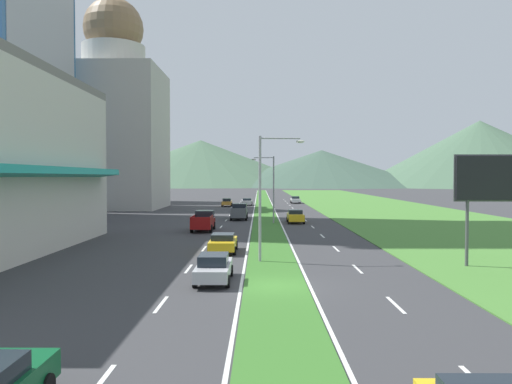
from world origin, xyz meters
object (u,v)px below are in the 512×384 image
car_4 (247,202)px  pickup_truck_1 (239,212)px  car_3 (223,242)px  car_6 (214,268)px  car_0 (227,202)px  pickup_truck_0 (204,221)px  street_lamp_near (265,189)px  street_lamp_mid (271,184)px  car_2 (295,216)px  billboard_roadside (497,183)px  car_1 (295,200)px

car_4 → pickup_truck_1: 31.79m
pickup_truck_1 → car_3: bearing=180.0°
car_6 → car_0: bearing=3.2°
pickup_truck_1 → pickup_truck_0: bearing=167.1°
car_0 → car_3: car_0 is taller
street_lamp_near → car_6: (-2.81, -6.10, -4.04)m
car_3 → pickup_truck_0: pickup_truck_0 is taller
street_lamp_mid → car_3: street_lamp_mid is taller
street_lamp_mid → car_0: bearing=102.5°
car_4 → car_6: bearing=-180.0°
car_2 → pickup_truck_1: (-7.02, 5.16, 0.17)m
street_lamp_near → street_lamp_mid: bearing=87.9°
car_4 → pickup_truck_1: (-0.23, -31.79, 0.26)m
street_lamp_mid → pickup_truck_1: bearing=124.4°
street_lamp_mid → pickup_truck_0: size_ratio=1.48×
pickup_truck_0 → pickup_truck_1: size_ratio=1.00×
street_lamp_mid → pickup_truck_1: street_lamp_mid is taller
car_2 → car_3: (-7.04, -23.15, -0.09)m
car_0 → pickup_truck_1: size_ratio=0.76×
car_4 → car_6: (0.02, -70.30, 0.03)m
car_6 → billboard_roadside: bearing=-75.4°
car_1 → car_2: car_2 is taller
street_lamp_near → car_3: 6.55m
car_4 → car_6: car_6 is taller
street_lamp_mid → car_6: bearing=-96.6°
car_0 → pickup_truck_0: 41.90m
car_0 → pickup_truck_0: (0.36, -41.90, 0.22)m
car_0 → car_1: car_0 is taller
car_2 → car_3: car_2 is taller
car_1 → pickup_truck_0: bearing=-14.2°
car_6 → car_4: bearing=0.0°
car_6 → pickup_truck_1: (-0.24, 38.51, 0.23)m
car_1 → car_3: size_ratio=1.07×
pickup_truck_0 → car_6: bearing=-172.2°
billboard_roadside → car_2: 31.00m
pickup_truck_0 → car_0: bearing=0.5°
car_4 → street_lamp_near: bearing=-177.5°
street_lamp_mid → car_4: street_lamp_mid is taller
car_0 → pickup_truck_1: bearing=-172.9°
car_1 → car_3: (-10.28, -67.73, -0.02)m
car_0 → pickup_truck_1: (3.51, -28.23, 0.22)m
car_4 → car_6: size_ratio=1.01×
street_lamp_near → car_4: size_ratio=1.81×
street_lamp_mid → pickup_truck_1: size_ratio=1.48×
street_lamp_mid → car_2: (2.99, 0.72, -3.85)m
street_lamp_near → car_0: street_lamp_near is taller
street_lamp_mid → car_3: (-4.05, -22.43, -3.94)m
car_3 → pickup_truck_0: (-3.12, 14.64, 0.26)m
street_lamp_near → car_3: street_lamp_near is taller
car_3 → pickup_truck_0: size_ratio=0.82×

